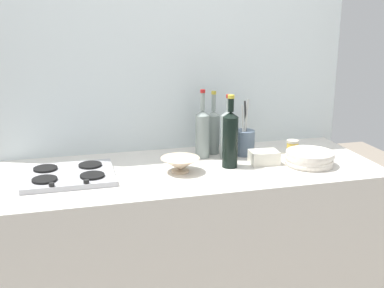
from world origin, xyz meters
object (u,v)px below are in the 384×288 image
(wine_bottle_leftmost, at_px, (230,138))
(mixing_bowl, at_px, (180,164))
(plate_stack, at_px, (309,158))
(wine_bottle_mid_right, at_px, (228,133))
(butter_dish, at_px, (264,157))
(utensil_crock, at_px, (245,142))
(wine_bottle_rightmost, at_px, (213,131))
(condiment_jar_front, at_px, (292,147))
(stovetop_hob, at_px, (69,175))
(wine_bottle_mid_left, at_px, (202,133))

(wine_bottle_leftmost, relative_size, mixing_bowl, 1.92)
(plate_stack, distance_m, wine_bottle_mid_right, 0.42)
(butter_dish, bearing_deg, plate_stack, -21.06)
(utensil_crock, bearing_deg, wine_bottle_rightmost, 155.86)
(butter_dish, distance_m, condiment_jar_front, 0.23)
(stovetop_hob, height_order, condiment_jar_front, condiment_jar_front)
(plate_stack, bearing_deg, butter_dish, 158.94)
(wine_bottle_leftmost, height_order, wine_bottle_rightmost, wine_bottle_leftmost)
(stovetop_hob, xyz_separation_m, wine_bottle_mid_left, (0.67, 0.15, 0.12))
(wine_bottle_mid_left, relative_size, butter_dish, 2.55)
(wine_bottle_rightmost, bearing_deg, condiment_jar_front, -17.91)
(wine_bottle_mid_left, xyz_separation_m, wine_bottle_mid_right, (0.12, -0.05, -0.00))
(wine_bottle_rightmost, distance_m, mixing_bowl, 0.36)
(stovetop_hob, height_order, wine_bottle_mid_left, wine_bottle_mid_left)
(wine_bottle_mid_left, bearing_deg, condiment_jar_front, -8.83)
(wine_bottle_mid_left, xyz_separation_m, utensil_crock, (0.22, -0.01, -0.06))
(wine_bottle_mid_right, bearing_deg, wine_bottle_leftmost, -104.75)
(wine_bottle_rightmost, relative_size, utensil_crock, 1.13)
(stovetop_hob, relative_size, condiment_jar_front, 5.27)
(wine_bottle_mid_left, height_order, condiment_jar_front, wine_bottle_mid_left)
(wine_bottle_leftmost, height_order, wine_bottle_mid_right, wine_bottle_leftmost)
(wine_bottle_leftmost, distance_m, mixing_bowl, 0.27)
(condiment_jar_front, bearing_deg, plate_stack, -89.29)
(utensil_crock, xyz_separation_m, condiment_jar_front, (0.24, -0.06, -0.03))
(mixing_bowl, bearing_deg, wine_bottle_rightmost, 46.34)
(wine_bottle_leftmost, xyz_separation_m, condiment_jar_front, (0.38, 0.11, -0.10))
(butter_dish, bearing_deg, wine_bottle_mid_left, 146.59)
(stovetop_hob, relative_size, wine_bottle_mid_left, 1.16)
(wine_bottle_leftmost, bearing_deg, mixing_bowl, -176.71)
(wine_bottle_mid_left, distance_m, wine_bottle_rightmost, 0.09)
(plate_stack, relative_size, wine_bottle_rightmost, 0.72)
(wine_bottle_mid_right, bearing_deg, utensil_crock, 17.64)
(mixing_bowl, height_order, utensil_crock, utensil_crock)
(wine_bottle_mid_left, bearing_deg, mixing_bowl, -129.99)
(condiment_jar_front, bearing_deg, wine_bottle_leftmost, -164.24)
(utensil_crock, bearing_deg, condiment_jar_front, -13.83)
(stovetop_hob, height_order, utensil_crock, utensil_crock)
(wine_bottle_leftmost, xyz_separation_m, butter_dish, (0.18, 0.01, -0.11))
(wine_bottle_rightmost, bearing_deg, wine_bottle_mid_right, -64.89)
(utensil_crock, bearing_deg, wine_bottle_mid_right, -162.36)
(stovetop_hob, relative_size, wine_bottle_rightmost, 1.23)
(stovetop_hob, xyz_separation_m, wine_bottle_leftmost, (0.76, -0.03, 0.13))
(wine_bottle_mid_left, relative_size, mixing_bowl, 1.92)
(wine_bottle_mid_right, distance_m, mixing_bowl, 0.33)
(plate_stack, height_order, wine_bottle_mid_right, wine_bottle_mid_right)
(wine_bottle_leftmost, relative_size, utensil_crock, 1.20)
(mixing_bowl, xyz_separation_m, butter_dish, (0.43, 0.02, -0.01))
(stovetop_hob, distance_m, plate_stack, 1.15)
(stovetop_hob, xyz_separation_m, condiment_jar_front, (1.14, 0.07, 0.02))
(wine_bottle_leftmost, xyz_separation_m, wine_bottle_mid_right, (0.04, 0.14, -0.01))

